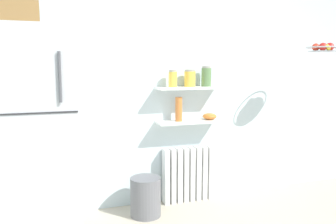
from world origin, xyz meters
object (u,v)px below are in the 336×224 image
Objects in this scene: shelf_bowl at (210,116)px; hanging_fruit_basket at (323,48)px; storage_jar_0 at (173,79)px; trash_bin at (145,197)px; refrigerator at (30,128)px; vase at (179,109)px; storage_jar_2 at (206,76)px; radiator at (188,174)px; storage_jar_1 at (190,78)px.

shelf_bowl is 0.45× the size of hanging_fruit_basket.
storage_jar_0 is 1.23m from trash_bin.
refrigerator reaches higher than storage_jar_0.
hanging_fruit_basket reaches higher than shelf_bowl.
storage_jar_0 is 0.69× the size of vase.
radiator is at bearing 171.14° from storage_jar_2.
refrigerator is 1.28m from trash_bin.
storage_jar_2 reaches higher than shelf_bowl.
storage_jar_1 is at bearing 7.94° from refrigerator.
shelf_bowl is 0.39× the size of trash_bin.
storage_jar_2 reaches higher than storage_jar_1.
storage_jar_1 is 1.31m from trash_bin.
storage_jar_0 reaches higher than shelf_bowl.
trash_bin is 1.15× the size of hanging_fruit_basket.
refrigerator reaches higher than shelf_bowl.
refrigerator is 5.88× the size of hanging_fruit_basket.
storage_jar_2 reaches higher than radiator.
storage_jar_2 reaches higher than storage_jar_0.
hanging_fruit_basket is at bearing -20.66° from radiator.
vase reaches higher than shelf_bowl.
storage_jar_0 is 0.82× the size of storage_jar_2.
trash_bin is at bearing -159.63° from storage_jar_1.
vase is at bearing -180.00° from storage_jar_2.
storage_jar_0 is at bearing -180.00° from storage_jar_2.
vase is (1.47, 0.22, 0.08)m from refrigerator.
vase is at bearing 8.61° from refrigerator.
radiator is at bearing 90.00° from storage_jar_1.
hanging_fruit_basket is (1.44, -0.47, 0.64)m from vase.
storage_jar_0 is 0.98× the size of storage_jar_1.
refrigerator is 11.21× the size of storage_jar_0.
refrigerator is at bearing 175.22° from hanging_fruit_basket.
vase is 0.76× the size of hanging_fruit_basket.
vase is (-0.12, 0.00, -0.33)m from storage_jar_1.
refrigerator is 1.74m from radiator.
hanging_fruit_basket is at bearing -22.55° from storage_jar_2.
shelf_bowl reaches higher than trash_bin.
radiator is at bearing 172.82° from shelf_bowl.
storage_jar_0 reaches higher than radiator.
storage_jar_1 is 0.53× the size of hanging_fruit_basket.
vase is 0.37m from shelf_bowl.
radiator is (1.59, 0.25, -0.65)m from refrigerator.
hanging_fruit_basket is at bearing -7.90° from trash_bin.
trash_bin is (-0.36, -0.21, -1.16)m from storage_jar_0.
vase is 0.96m from trash_bin.
hanging_fruit_basket reaches higher than storage_jar_2.
hanging_fruit_basket reaches higher than storage_jar_0.
refrigerator is 1.49m from vase.
storage_jar_2 is at bearing 0.00° from storage_jar_1.
vase is 0.66× the size of trash_bin.
trash_bin is at bearing -165.44° from shelf_bowl.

